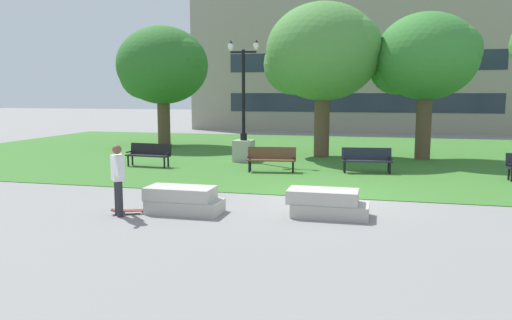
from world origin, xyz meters
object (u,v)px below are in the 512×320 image
at_px(skateboard, 133,210).
at_px(park_bench_near_right, 149,153).
at_px(concrete_block_left, 327,204).
at_px(person_skateboarder, 118,176).
at_px(park_bench_near_left, 272,158).
at_px(concrete_block_center, 183,200).
at_px(park_bench_far_left, 367,158).
at_px(lamp_post_center, 244,137).

relative_size(skateboard, park_bench_near_right, 0.55).
distance_m(concrete_block_left, park_bench_near_right, 9.99).
relative_size(concrete_block_left, person_skateboarder, 1.12).
distance_m(person_skateboarder, park_bench_near_left, 7.70).
distance_m(concrete_block_left, person_skateboarder, 5.00).
relative_size(concrete_block_left, park_bench_near_left, 1.03).
bearing_deg(skateboard, park_bench_near_right, 112.91).
distance_m(concrete_block_center, concrete_block_left, 3.49).
bearing_deg(person_skateboarder, park_bench_near_right, 110.76).
bearing_deg(park_bench_far_left, skateboard, -124.62).
bearing_deg(concrete_block_center, park_bench_near_right, 121.57).
xyz_separation_m(park_bench_near_left, park_bench_far_left, (3.43, 0.61, 0.00)).
bearing_deg(lamp_post_center, skateboard, -90.99).
bearing_deg(concrete_block_center, park_bench_near_left, 83.36).
height_order(concrete_block_left, lamp_post_center, lamp_post_center).
relative_size(skateboard, park_bench_far_left, 0.55).
distance_m(concrete_block_left, park_bench_near_left, 6.78).
distance_m(person_skateboarder, skateboard, 0.94).
distance_m(concrete_block_left, park_bench_far_left, 6.89).
relative_size(concrete_block_center, park_bench_far_left, 1.00).
xyz_separation_m(concrete_block_left, person_skateboarder, (-4.82, -1.16, 0.66)).
relative_size(concrete_block_left, skateboard, 1.88).
xyz_separation_m(concrete_block_left, park_bench_near_left, (-2.68, 6.23, 0.23)).
bearing_deg(concrete_block_center, lamp_post_center, 96.02).
relative_size(person_skateboarder, park_bench_near_right, 0.93).
relative_size(concrete_block_center, park_bench_near_left, 1.00).
relative_size(concrete_block_center, lamp_post_center, 0.36).
bearing_deg(person_skateboarder, park_bench_far_left, 55.16).
xyz_separation_m(person_skateboarder, park_bench_near_right, (-2.86, 7.54, -0.43)).
relative_size(person_skateboarder, park_bench_far_left, 0.92).
distance_m(concrete_block_left, lamp_post_center, 9.82).
bearing_deg(concrete_block_center, skateboard, -159.62).
relative_size(park_bench_near_left, park_bench_near_right, 1.01).
bearing_deg(concrete_block_center, person_skateboarder, -153.59).
distance_m(skateboard, park_bench_near_left, 7.40).
bearing_deg(park_bench_near_left, person_skateboarder, -106.17).
bearing_deg(park_bench_far_left, person_skateboarder, -124.84).
height_order(concrete_block_center, skateboard, concrete_block_center).
relative_size(skateboard, lamp_post_center, 0.20).
bearing_deg(lamp_post_center, concrete_block_left, -63.11).
distance_m(concrete_block_center, lamp_post_center, 9.30).
height_order(skateboard, park_bench_far_left, park_bench_far_left).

